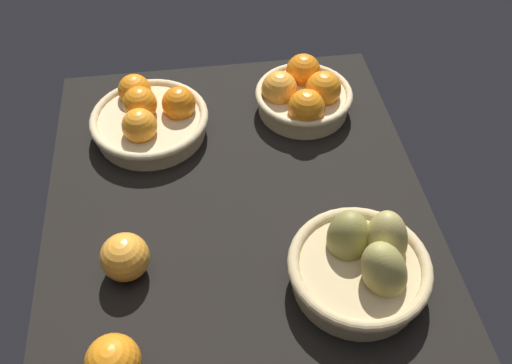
{
  "coord_description": "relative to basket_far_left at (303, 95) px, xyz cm",
  "views": [
    {
      "loc": [
        66.83,
        -5.67,
        83.92
      ],
      "look_at": [
        -0.1,
        3.73,
        7.0
      ],
      "focal_mm": 38.5,
      "sensor_mm": 36.0,
      "label": 1
    }
  ],
  "objects": [
    {
      "name": "basket_far_right_pears",
      "position": [
        44.08,
        1.16,
        0.42
      ],
      "size": [
        23.6,
        23.6,
        13.99
      ],
      "color": "tan",
      "rests_on": "market_tray"
    },
    {
      "name": "loose_orange_back_gap",
      "position": [
        36.89,
        -37.57,
        -0.05
      ],
      "size": [
        8.3,
        8.3,
        8.3
      ],
      "primitive_type": "sphere",
      "color": "#F49E33",
      "rests_on": "market_tray"
    },
    {
      "name": "market_tray",
      "position": [
        23.41,
        -17.34,
        -5.7
      ],
      "size": [
        84.0,
        72.0,
        3.0
      ],
      "primitive_type": "cube",
      "color": "black",
      "rests_on": "ground"
    },
    {
      "name": "loose_orange_front_gap",
      "position": [
        54.91,
        -38.97,
        -0.09
      ],
      "size": [
        8.22,
        8.22,
        8.22
      ],
      "primitive_type": "sphere",
      "color": "orange",
      "rests_on": "market_tray"
    },
    {
      "name": "basket_near_left",
      "position": [
        2.18,
        -33.14,
        -0.43
      ],
      "size": [
        24.64,
        24.64,
        10.31
      ],
      "color": "#D3BC8C",
      "rests_on": "market_tray"
    },
    {
      "name": "basket_far_left",
      "position": [
        0.0,
        0.0,
        0.0
      ],
      "size": [
        21.15,
        21.15,
        10.16
      ],
      "color": "#D3BC8C",
      "rests_on": "market_tray"
    }
  ]
}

